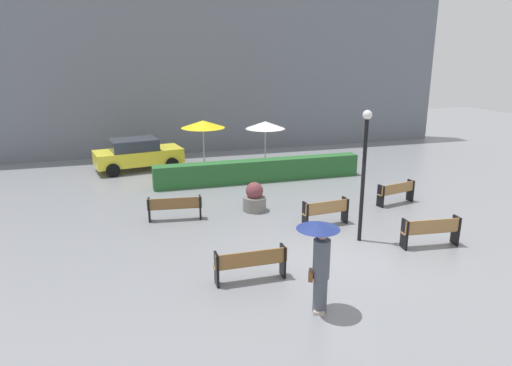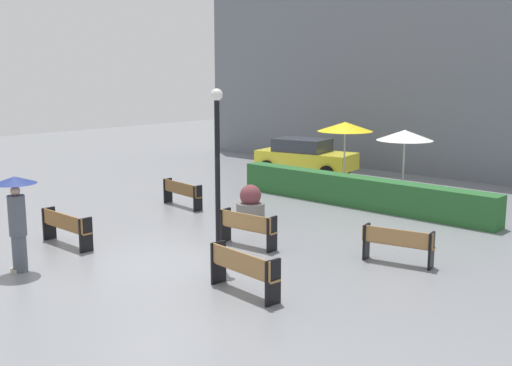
{
  "view_description": "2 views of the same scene",
  "coord_description": "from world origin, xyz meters",
  "px_view_note": "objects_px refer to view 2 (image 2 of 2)",
  "views": [
    {
      "loc": [
        -5.76,
        -11.03,
        5.72
      ],
      "look_at": [
        -1.39,
        3.8,
        1.3
      ],
      "focal_mm": 32.4,
      "sensor_mm": 36.0,
      "label": 1
    },
    {
      "loc": [
        11.27,
        -8.77,
        4.5
      ],
      "look_at": [
        -0.05,
        3.57,
        1.43
      ],
      "focal_mm": 43.53,
      "sensor_mm": 36.0,
      "label": 2
    }
  ],
  "objects_px": {
    "patio_umbrella_yellow": "(345,127)",
    "parked_car": "(305,156)",
    "lamp_post": "(217,159)",
    "bench_far_left": "(181,192)",
    "patio_umbrella_white": "(405,135)",
    "bench_near_left": "(65,226)",
    "bench_near_right": "(243,268)",
    "planter_pot": "(250,205)",
    "bench_far_right": "(398,243)",
    "pedestrian_with_umbrella": "(17,211)",
    "bench_mid_center": "(247,227)"
  },
  "relations": [
    {
      "from": "bench_mid_center",
      "to": "lamp_post",
      "type": "distance_m",
      "value": 2.51
    },
    {
      "from": "bench_near_left",
      "to": "lamp_post",
      "type": "height_order",
      "value": "lamp_post"
    },
    {
      "from": "bench_far_left",
      "to": "bench_mid_center",
      "type": "xyz_separation_m",
      "value": [
        4.85,
        -1.96,
        0.02
      ]
    },
    {
      "from": "bench_far_right",
      "to": "lamp_post",
      "type": "distance_m",
      "value": 4.63
    },
    {
      "from": "bench_near_right",
      "to": "planter_pot",
      "type": "bearing_deg",
      "value": 131.61
    },
    {
      "from": "planter_pot",
      "to": "parked_car",
      "type": "relative_size",
      "value": 0.25
    },
    {
      "from": "patio_umbrella_white",
      "to": "patio_umbrella_yellow",
      "type": "bearing_deg",
      "value": 166.63
    },
    {
      "from": "bench_mid_center",
      "to": "parked_car",
      "type": "relative_size",
      "value": 0.37
    },
    {
      "from": "bench_far_right",
      "to": "planter_pot",
      "type": "relative_size",
      "value": 1.56
    },
    {
      "from": "bench_far_left",
      "to": "patio_umbrella_white",
      "type": "relative_size",
      "value": 0.76
    },
    {
      "from": "bench_mid_center",
      "to": "planter_pot",
      "type": "xyz_separation_m",
      "value": [
        -1.9,
        2.15,
        -0.06
      ]
    },
    {
      "from": "bench_near_right",
      "to": "planter_pot",
      "type": "relative_size",
      "value": 1.68
    },
    {
      "from": "lamp_post",
      "to": "parked_car",
      "type": "xyz_separation_m",
      "value": [
        -6.23,
        11.22,
        -1.67
      ]
    },
    {
      "from": "bench_mid_center",
      "to": "bench_far_right",
      "type": "relative_size",
      "value": 0.98
    },
    {
      "from": "patio_umbrella_white",
      "to": "parked_car",
      "type": "xyz_separation_m",
      "value": [
        -5.97,
        2.21,
        -1.49
      ]
    },
    {
      "from": "bench_near_left",
      "to": "patio_umbrella_yellow",
      "type": "relative_size",
      "value": 0.74
    },
    {
      "from": "bench_mid_center",
      "to": "bench_far_right",
      "type": "xyz_separation_m",
      "value": [
        3.58,
        1.33,
        -0.01
      ]
    },
    {
      "from": "bench_far_left",
      "to": "bench_far_right",
      "type": "xyz_separation_m",
      "value": [
        8.43,
        -0.64,
        0.01
      ]
    },
    {
      "from": "planter_pot",
      "to": "bench_near_right",
      "type": "bearing_deg",
      "value": -48.39
    },
    {
      "from": "bench_far_left",
      "to": "patio_umbrella_yellow",
      "type": "xyz_separation_m",
      "value": [
        2.17,
        6.25,
        1.87
      ]
    },
    {
      "from": "planter_pot",
      "to": "lamp_post",
      "type": "distance_m",
      "value": 4.79
    },
    {
      "from": "bench_mid_center",
      "to": "pedestrian_with_umbrella",
      "type": "height_order",
      "value": "pedestrian_with_umbrella"
    },
    {
      "from": "pedestrian_with_umbrella",
      "to": "bench_far_left",
      "type": "bearing_deg",
      "value": 109.34
    },
    {
      "from": "bench_mid_center",
      "to": "lamp_post",
      "type": "height_order",
      "value": "lamp_post"
    },
    {
      "from": "pedestrian_with_umbrella",
      "to": "bench_mid_center",
      "type": "bearing_deg",
      "value": 63.45
    },
    {
      "from": "planter_pot",
      "to": "parked_car",
      "type": "bearing_deg",
      "value": 116.97
    },
    {
      "from": "bench_far_left",
      "to": "planter_pot",
      "type": "xyz_separation_m",
      "value": [
        2.96,
        0.19,
        -0.04
      ]
    },
    {
      "from": "bench_near_left",
      "to": "planter_pot",
      "type": "relative_size",
      "value": 1.73
    },
    {
      "from": "lamp_post",
      "to": "patio_umbrella_yellow",
      "type": "relative_size",
      "value": 1.6
    },
    {
      "from": "bench_near_left",
      "to": "lamp_post",
      "type": "relative_size",
      "value": 0.46
    },
    {
      "from": "parked_car",
      "to": "lamp_post",
      "type": "bearing_deg",
      "value": -60.97
    },
    {
      "from": "patio_umbrella_yellow",
      "to": "parked_car",
      "type": "distance_m",
      "value": 3.77
    },
    {
      "from": "patio_umbrella_white",
      "to": "bench_near_left",
      "type": "bearing_deg",
      "value": -109.37
    },
    {
      "from": "bench_near_right",
      "to": "planter_pot",
      "type": "height_order",
      "value": "planter_pot"
    },
    {
      "from": "bench_mid_center",
      "to": "planter_pot",
      "type": "distance_m",
      "value": 2.87
    },
    {
      "from": "bench_mid_center",
      "to": "lamp_post",
      "type": "xyz_separation_m",
      "value": [
        0.47,
        -1.48,
        1.96
      ]
    },
    {
      "from": "pedestrian_with_umbrella",
      "to": "bench_near_right",
      "type": "bearing_deg",
      "value": 26.43
    },
    {
      "from": "bench_far_left",
      "to": "bench_mid_center",
      "type": "height_order",
      "value": "bench_mid_center"
    },
    {
      "from": "bench_near_right",
      "to": "patio_umbrella_white",
      "type": "distance_m",
      "value": 10.43
    },
    {
      "from": "planter_pot",
      "to": "patio_umbrella_yellow",
      "type": "bearing_deg",
      "value": 97.36
    },
    {
      "from": "bench_near_left",
      "to": "planter_pot",
      "type": "bearing_deg",
      "value": 72.78
    },
    {
      "from": "bench_near_left",
      "to": "bench_far_right",
      "type": "relative_size",
      "value": 1.11
    },
    {
      "from": "planter_pot",
      "to": "lamp_post",
      "type": "bearing_deg",
      "value": -56.94
    },
    {
      "from": "bench_near_right",
      "to": "parked_car",
      "type": "xyz_separation_m",
      "value": [
        -8.03,
        12.28,
        0.27
      ]
    },
    {
      "from": "bench_far_left",
      "to": "bench_near_right",
      "type": "relative_size",
      "value": 1.04
    },
    {
      "from": "planter_pot",
      "to": "parked_car",
      "type": "xyz_separation_m",
      "value": [
        -3.86,
        7.58,
        0.35
      ]
    },
    {
      "from": "patio_umbrella_white",
      "to": "bench_near_right",
      "type": "bearing_deg",
      "value": -78.4
    },
    {
      "from": "bench_far_right",
      "to": "pedestrian_with_umbrella",
      "type": "height_order",
      "value": "pedestrian_with_umbrella"
    },
    {
      "from": "bench_near_left",
      "to": "bench_mid_center",
      "type": "bearing_deg",
      "value": 41.35
    },
    {
      "from": "patio_umbrella_yellow",
      "to": "bench_near_left",
      "type": "bearing_deg",
      "value": -94.27
    }
  ]
}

